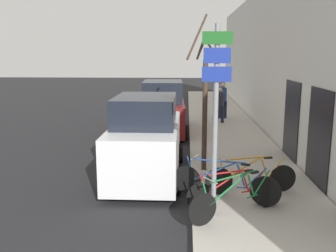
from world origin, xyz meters
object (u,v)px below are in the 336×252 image
(bicycle_1, at_px, (232,191))
(street_tree, at_px, (204,103))
(bicycle_2, at_px, (225,183))
(bicycle_3, at_px, (251,177))
(signpost, at_px, (216,112))
(parked_car_1, at_px, (163,110))
(parked_car_0, at_px, (146,140))
(bicycle_0, at_px, (237,198))
(pedestrian_far, at_px, (223,98))
(pedestrian_near, at_px, (220,103))

(bicycle_1, height_order, street_tree, street_tree)
(bicycle_2, xyz_separation_m, bicycle_3, (0.68, 0.47, -0.02))
(signpost, relative_size, street_tree, 0.89)
(signpost, relative_size, bicycle_1, 1.92)
(bicycle_1, height_order, bicycle_3, bicycle_3)
(parked_car_1, bearing_deg, parked_car_0, -93.37)
(signpost, height_order, parked_car_1, signpost)
(signpost, bearing_deg, bicycle_0, 4.84)
(bicycle_2, bearing_deg, pedestrian_far, 16.32)
(bicycle_0, xyz_separation_m, pedestrian_far, (0.80, 12.05, 0.66))
(bicycle_0, xyz_separation_m, parked_car_0, (-2.20, 2.93, 0.52))
(parked_car_1, bearing_deg, pedestrian_far, 46.61)
(parked_car_0, height_order, pedestrian_near, parked_car_0)
(pedestrian_far, bearing_deg, parked_car_0, -120.10)
(pedestrian_far, bearing_deg, bicycle_0, -105.71)
(signpost, height_order, bicycle_1, signpost)
(signpost, height_order, street_tree, street_tree)
(pedestrian_near, relative_size, street_tree, 0.39)
(signpost, xyz_separation_m, bicycle_2, (0.32, 0.90, -1.78))
(bicycle_0, height_order, bicycle_3, same)
(parked_car_1, xyz_separation_m, pedestrian_near, (2.64, 2.06, 0.07))
(pedestrian_near, bearing_deg, signpost, 96.62)
(bicycle_0, bearing_deg, street_tree, -23.16)
(street_tree, bearing_deg, bicycle_0, -79.85)
(bicycle_0, relative_size, street_tree, 0.47)
(bicycle_1, height_order, parked_car_0, parked_car_0)
(bicycle_0, relative_size, bicycle_2, 0.87)
(bicycle_1, xyz_separation_m, pedestrian_near, (0.59, 10.29, 0.62))
(parked_car_1, height_order, pedestrian_far, parked_car_1)
(bicycle_2, xyz_separation_m, parked_car_0, (-2.02, 2.06, 0.51))
(parked_car_1, bearing_deg, bicycle_1, -78.38)
(bicycle_1, xyz_separation_m, pedestrian_far, (0.84, 11.56, 0.70))
(parked_car_0, xyz_separation_m, parked_car_1, (0.10, 5.79, -0.01))
(bicycle_3, height_order, parked_car_1, parked_car_1)
(bicycle_0, relative_size, pedestrian_far, 1.13)
(signpost, height_order, parked_car_0, signpost)
(bicycle_0, bearing_deg, pedestrian_near, -36.18)
(bicycle_3, bearing_deg, bicycle_2, 114.21)
(signpost, distance_m, bicycle_1, 1.95)
(bicycle_1, xyz_separation_m, parked_car_1, (-2.05, 8.23, 0.54))
(bicycle_1, height_order, pedestrian_near, pedestrian_near)
(bicycle_2, relative_size, parked_car_0, 0.52)
(bicycle_1, bearing_deg, parked_car_0, 23.92)
(bicycle_0, distance_m, bicycle_3, 1.42)
(bicycle_0, relative_size, parked_car_0, 0.45)
(street_tree, bearing_deg, parked_car_1, 105.44)
(parked_car_1, relative_size, pedestrian_far, 2.43)
(bicycle_2, height_order, pedestrian_far, pedestrian_far)
(bicycle_3, height_order, street_tree, street_tree)
(bicycle_2, height_order, street_tree, street_tree)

